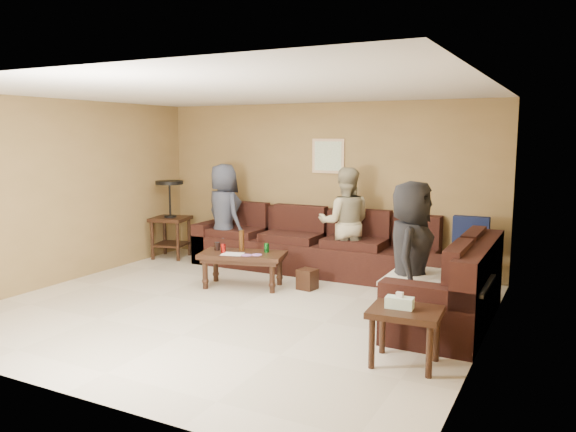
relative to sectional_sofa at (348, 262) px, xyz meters
The scene contains 10 objects.
room 2.18m from the sectional_sofa, 118.22° to the right, with size 5.60×5.50×2.50m.
sectional_sofa is the anchor object (origin of this frame).
coffee_table 1.42m from the sectional_sofa, 150.76° to the right, with size 1.22×0.82×0.75m.
end_table_left 3.28m from the sectional_sofa, behind, with size 0.67×0.67×1.28m.
side_table_right 2.63m from the sectional_sofa, 58.06° to the right, with size 0.65×0.54×0.65m.
waste_bin 0.61m from the sectional_sofa, 135.97° to the right, with size 0.22×0.22×0.27m, color black.
wall_art 1.82m from the sectional_sofa, 126.63° to the left, with size 0.52×0.04×0.52m.
person_left 2.27m from the sectional_sofa, behind, with size 0.77×0.50×1.58m, color #313544.
person_middle 0.65m from the sectional_sofa, 117.33° to the left, with size 0.76×0.60×1.57m, color tan.
person_right 1.83m from the sectional_sofa, 47.86° to the right, with size 0.76×0.50×1.56m, color black.
Camera 1 is at (3.46, -5.40, 2.02)m, focal length 35.00 mm.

